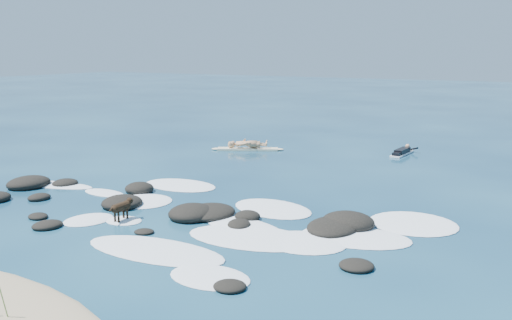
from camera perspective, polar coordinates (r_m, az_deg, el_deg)
The scene contains 6 objects.
ground at distance 17.63m, azimuth -7.24°, elevation -4.95°, with size 160.00×160.00×0.00m, color #0A2642.
reef_rocks at distance 17.47m, azimuth -8.47°, elevation -4.76°, with size 14.10×6.35×0.55m.
breaking_foam at distance 16.45m, azimuth -3.46°, elevation -6.02°, with size 16.01×8.17×0.12m.
standing_surfer_rig at distance 27.59m, azimuth -0.86°, elevation 2.61°, with size 3.29×1.89×2.01m.
paddling_surfer_rig at distance 27.39m, azimuth 14.44°, elevation 0.81°, with size 1.03×2.29×0.40m.
dog at distance 16.63m, azimuth -13.25°, elevation -4.58°, with size 0.27×1.04×0.66m.
Camera 1 is at (10.21, -13.54, 4.82)m, focal length 40.00 mm.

